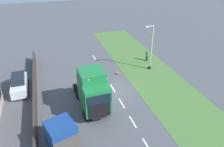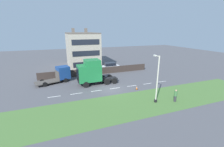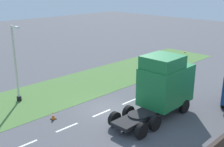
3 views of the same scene
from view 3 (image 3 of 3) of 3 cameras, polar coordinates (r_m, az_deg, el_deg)
name	(u,v)px [view 3 (image 3 of 3)]	position (r m, az deg, el deg)	size (l,w,h in m)	color
ground_plane	(108,110)	(21.94, -0.78, -7.49)	(120.00, 120.00, 0.00)	#515156
grass_verge	(63,90)	(26.26, -9.90, -3.41)	(7.00, 44.00, 0.01)	#4C7538
lane_markings	(102,113)	(21.51, -2.13, -8.04)	(0.16, 21.00, 0.00)	white
lorry_cab	(164,85)	(21.03, 10.46, -2.24)	(2.81, 7.31, 4.65)	black
lamp_post	(16,68)	(23.93, -18.87, 0.97)	(1.31, 0.38, 6.34)	black
traffic_cone_lead	(53,116)	(20.89, -11.88, -8.39)	(0.36, 0.36, 0.58)	black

